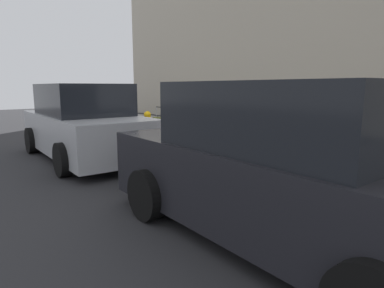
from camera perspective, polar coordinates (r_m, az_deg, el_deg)
name	(u,v)px	position (r m, az deg, el deg)	size (l,w,h in m)	color
ground_plane	(151,152)	(8.56, -7.01, -1.30)	(40.00, 40.00, 0.00)	#28282B
sidewalk_curb	(221,139)	(10.09, 5.01, 0.83)	(18.00, 5.00, 0.14)	gray
suitcase_silver_0	(310,157)	(6.18, 19.69, -2.18)	(0.37, 0.24, 0.85)	#9EA0A8
suitcase_olive_1	(287,153)	(6.50, 16.00, -1.54)	(0.44, 0.21, 0.83)	#59601E
suitcase_red_2	(261,145)	(6.80, 11.71, -0.15)	(0.51, 0.21, 0.93)	red
suitcase_maroon_3	(237,139)	(7.17, 7.71, 0.78)	(0.50, 0.29, 1.05)	maroon
suitcase_black_4	(219,140)	(7.63, 4.72, 0.73)	(0.46, 0.27, 0.85)	black
suitcase_teal_5	(203,137)	(8.06, 1.87, 1.23)	(0.47, 0.24, 0.87)	#0F606B
suitcase_navy_6	(189,133)	(8.54, -0.54, 1.97)	(0.49, 0.25, 0.90)	navy
suitcase_silver_7	(174,131)	(8.95, -3.06, 2.22)	(0.39, 0.19, 0.69)	#9EA0A8
suitcase_olive_8	(160,129)	(9.34, -5.46, 2.59)	(0.45, 0.25, 0.96)	#59601E
fire_hydrant	(148,124)	(10.01, -7.63, 3.48)	(0.39, 0.21, 0.78)	#D89E0C
bollard_post	(133,124)	(10.47, -10.10, 3.35)	(0.16, 0.16, 0.70)	#333338
parked_car_charcoal_0	(284,169)	(3.63, 15.50, -4.13)	(4.47, 2.10, 1.69)	black
parked_car_silver_1	(84,124)	(8.01, -18.09, 3.25)	(4.51, 2.15, 1.70)	#B2B5BA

